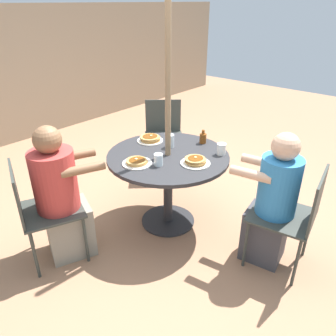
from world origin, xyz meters
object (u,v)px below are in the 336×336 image
(diner_east, at_px, (272,204))
(patio_chair_north, at_px, (39,207))
(diner_north, at_px, (62,199))
(syrup_bottle, at_px, (203,138))
(pancake_plate_a, at_px, (150,139))
(coffee_cup, at_px, (221,149))
(patio_chair_south, at_px, (164,132))
(pancake_plate_c, at_px, (137,162))
(drinking_glass_b, at_px, (158,160))
(patio_table, at_px, (168,166))
(drinking_glass_a, at_px, (170,141))
(pancake_plate_b, at_px, (195,161))
(patio_chair_east, at_px, (295,213))

(diner_east, bearing_deg, patio_chair_north, 122.06)
(diner_north, height_order, syrup_bottle, diner_north)
(diner_north, distance_m, diner_east, 1.66)
(pancake_plate_a, distance_m, coffee_cup, 0.71)
(patio_chair_south, bearing_deg, pancake_plate_c, 78.35)
(coffee_cup, relative_size, drinking_glass_b, 1.00)
(patio_table, xyz_separation_m, pancake_plate_c, (-0.31, 0.07, 0.13))
(coffee_cup, bearing_deg, diner_east, -105.21)
(patio_chair_north, relative_size, drinking_glass_a, 7.13)
(pancake_plate_b, height_order, drinking_glass_b, drinking_glass_b)
(syrup_bottle, bearing_deg, pancake_plate_b, -152.05)
(patio_table, distance_m, patio_chair_south, 1.13)
(pancake_plate_c, bearing_deg, patio_chair_east, -67.51)
(pancake_plate_a, relative_size, pancake_plate_c, 1.00)
(diner_east, relative_size, patio_chair_south, 1.29)
(pancake_plate_a, bearing_deg, pancake_plate_b, -99.83)
(patio_chair_north, distance_m, diner_east, 1.81)
(diner_north, height_order, diner_east, diner_north)
(drinking_glass_a, xyz_separation_m, drinking_glass_b, (-0.35, -0.17, -0.01))
(pancake_plate_b, bearing_deg, syrup_bottle, 27.95)
(pancake_plate_b, relative_size, syrup_bottle, 1.92)
(pancake_plate_a, xyz_separation_m, syrup_bottle, (0.30, -0.41, 0.03))
(patio_chair_south, height_order, pancake_plate_a, patio_chair_south)
(pancake_plate_c, xyz_separation_m, syrup_bottle, (0.73, -0.15, 0.03))
(patio_table, relative_size, coffee_cup, 10.73)
(patio_chair_north, xyz_separation_m, diner_east, (1.20, -1.36, 0.02))
(patio_chair_south, bearing_deg, pancake_plate_a, 78.97)
(patio_table, relative_size, diner_east, 0.97)
(diner_north, relative_size, drinking_glass_a, 9.43)
(patio_chair_north, relative_size, pancake_plate_c, 3.47)
(patio_chair_north, height_order, syrup_bottle, patio_chair_north)
(drinking_glass_a, relative_size, drinking_glass_b, 1.21)
(patio_chair_north, height_order, patio_chair_east, same)
(coffee_cup, bearing_deg, patio_chair_east, -99.90)
(patio_chair_south, bearing_deg, patio_chair_east, 117.74)
(pancake_plate_b, bearing_deg, patio_chair_north, 145.75)
(patio_chair_south, height_order, drinking_glass_b, patio_chair_south)
(patio_chair_east, distance_m, pancake_plate_b, 0.87)
(diner_east, height_order, patio_chair_south, diner_east)
(patio_table, bearing_deg, drinking_glass_a, 33.77)
(patio_chair_south, distance_m, drinking_glass_a, 1.00)
(pancake_plate_b, xyz_separation_m, syrup_bottle, (0.41, 0.22, 0.03))
(patio_chair_south, distance_m, drinking_glass_b, 1.36)
(patio_chair_east, height_order, drinking_glass_a, patio_chair_east)
(patio_chair_south, bearing_deg, pancake_plate_b, 99.45)
(patio_chair_east, bearing_deg, patio_chair_south, 62.26)
(patio_chair_north, distance_m, patio_chair_south, 1.89)
(patio_chair_south, xyz_separation_m, pancake_plate_b, (-0.80, -1.07, 0.23))
(patio_chair_east, distance_m, syrup_bottle, 1.09)
(patio_table, relative_size, patio_chair_north, 1.25)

